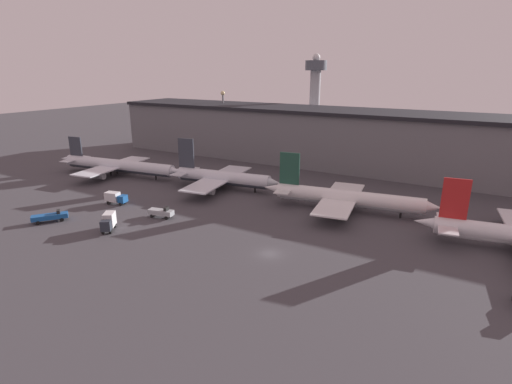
{
  "coord_description": "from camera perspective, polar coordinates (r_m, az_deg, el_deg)",
  "views": [
    {
      "loc": [
        32.47,
        -60.86,
        33.58
      ],
      "look_at": [
        -12.57,
        16.26,
        6.0
      ],
      "focal_mm": 28.0,
      "sensor_mm": 36.0,
      "label": 1
    }
  ],
  "objects": [
    {
      "name": "ground",
      "position": [
        76.72,
        2.01,
        -8.81
      ],
      "size": [
        600.0,
        600.0,
        0.0
      ],
      "primitive_type": "plane",
      "color": "#423F44"
    },
    {
      "name": "terminal_building",
      "position": [
        142.64,
        16.83,
        6.95
      ],
      "size": [
        209.55,
        25.69,
        20.08
      ],
      "color": "slate",
      "rests_on": "ground"
    },
    {
      "name": "airplane_0",
      "position": [
        138.86,
        -19.24,
        3.58
      ],
      "size": [
        48.82,
        29.8,
        11.75
      ],
      "rotation": [
        0.0,
        0.0,
        0.15
      ],
      "color": "silver",
      "rests_on": "ground"
    },
    {
      "name": "airplane_1",
      "position": [
        116.76,
        -4.97,
        2.08
      ],
      "size": [
        36.11,
        31.8,
        14.07
      ],
      "rotation": [
        0.0,
        0.0,
        0.15
      ],
      "color": "silver",
      "rests_on": "ground"
    },
    {
      "name": "airplane_2",
      "position": [
        100.24,
        12.66,
        -0.84
      ],
      "size": [
        43.14,
        29.15,
        13.54
      ],
      "rotation": [
        0.0,
        0.0,
        0.15
      ],
      "color": "white",
      "rests_on": "ground"
    },
    {
      "name": "service_vehicle_1",
      "position": [
        92.28,
        -20.31,
        -3.95
      ],
      "size": [
        4.68,
        5.53,
        3.72
      ],
      "rotation": [
        0.0,
        0.0,
        -0.97
      ],
      "color": "#282D38",
      "rests_on": "ground"
    },
    {
      "name": "service_vehicle_2",
      "position": [
        96.65,
        -13.39,
        -2.85
      ],
      "size": [
        6.37,
        3.16,
        2.71
      ],
      "rotation": [
        0.0,
        0.0,
        0.19
      ],
      "color": "#9EA3A8",
      "rests_on": "ground"
    },
    {
      "name": "service_vehicle_3",
      "position": [
        109.47,
        -19.45,
        -0.76
      ],
      "size": [
        6.0,
        3.41,
        3.11
      ],
      "rotation": [
        0.0,
        0.0,
        0.22
      ],
      "color": "#195199",
      "rests_on": "ground"
    },
    {
      "name": "service_vehicle_5",
      "position": [
        102.98,
        -27.34,
        -3.15
      ],
      "size": [
        6.29,
        7.43,
        2.59
      ],
      "rotation": [
        0.0,
        0.0,
        0.94
      ],
      "color": "#195199",
      "rests_on": "ground"
    },
    {
      "name": "lamp_post_0",
      "position": [
        171.75,
        -4.7,
        11.18
      ],
      "size": [
        1.8,
        1.8,
        24.92
      ],
      "color": "slate",
      "rests_on": "ground"
    },
    {
      "name": "control_tower",
      "position": [
        178.28,
        8.4,
        13.67
      ],
      "size": [
        9.0,
        9.0,
        39.85
      ],
      "color": "#99999E",
      "rests_on": "ground"
    }
  ]
}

